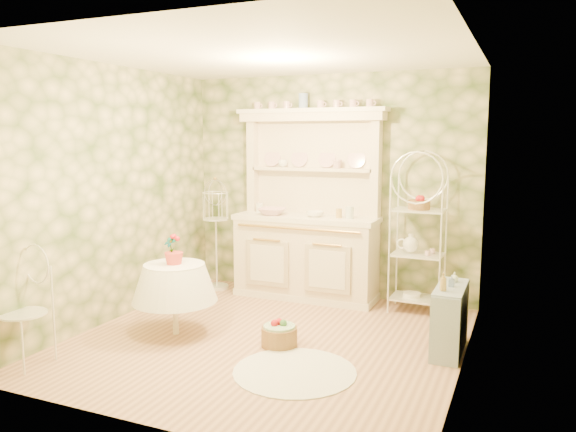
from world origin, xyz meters
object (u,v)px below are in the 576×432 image
at_px(bakers_rack, 418,229).
at_px(round_table, 175,300).
at_px(floor_basket, 279,333).
at_px(kitchen_dresser, 306,205).
at_px(side_shelf, 450,321).
at_px(birdcage_stand, 216,237).
at_px(cafe_chair, 23,317).

relative_size(bakers_rack, round_table, 2.69).
height_order(round_table, floor_basket, round_table).
xyz_separation_m(kitchen_dresser, side_shelf, (1.85, -1.13, -0.85)).
distance_m(kitchen_dresser, side_shelf, 2.33).
distance_m(side_shelf, birdcage_stand, 3.26).
bearing_deg(floor_basket, birdcage_stand, 135.80).
bearing_deg(birdcage_stand, round_table, -73.23).
relative_size(round_table, cafe_chair, 0.82).
bearing_deg(cafe_chair, bakers_rack, 53.47).
height_order(side_shelf, round_table, round_table).
height_order(bakers_rack, cafe_chair, bakers_rack).
xyz_separation_m(side_shelf, birdcage_stand, (-3.06, 1.05, 0.39)).
xyz_separation_m(bakers_rack, floor_basket, (-0.98, -1.59, -0.81)).
relative_size(birdcage_stand, floor_basket, 3.51).
distance_m(bakers_rack, cafe_chair, 4.04).
bearing_deg(kitchen_dresser, bakers_rack, -1.13).
distance_m(cafe_chair, floor_basket, 2.25).
relative_size(kitchen_dresser, side_shelf, 3.35).
relative_size(side_shelf, cafe_chair, 0.81).
height_order(side_shelf, cafe_chair, cafe_chair).
bearing_deg(side_shelf, bakers_rack, 111.99).
bearing_deg(floor_basket, cafe_chair, -145.77).
relative_size(bakers_rack, birdcage_stand, 1.37).
xyz_separation_m(cafe_chair, birdcage_stand, (0.27, 2.79, 0.26)).
bearing_deg(kitchen_dresser, cafe_chair, -117.27).
height_order(kitchen_dresser, birdcage_stand, kitchen_dresser).
height_order(kitchen_dresser, round_table, kitchen_dresser).
relative_size(round_table, floor_basket, 1.79).
bearing_deg(cafe_chair, side_shelf, 35.85).
distance_m(bakers_rack, birdcage_stand, 2.57).
bearing_deg(side_shelf, kitchen_dresser, 146.02).
xyz_separation_m(bakers_rack, cafe_chair, (-2.83, -2.85, -0.51)).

